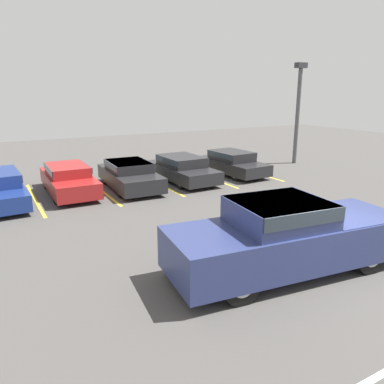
{
  "coord_description": "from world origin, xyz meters",
  "views": [
    {
      "loc": [
        -6.76,
        -5.83,
        4.28
      ],
      "look_at": [
        -0.85,
        4.68,
        1.0
      ],
      "focal_mm": 35.0,
      "sensor_mm": 36.0,
      "label": 1
    }
  ],
  "objects_px": {
    "parked_sedan_b": "(68,178)",
    "pickup_truck": "(289,236)",
    "parked_sedan_c": "(129,174)",
    "light_post": "(298,107)",
    "parked_sedan_d": "(182,168)",
    "parked_sedan_e": "(232,162)"
  },
  "relations": [
    {
      "from": "pickup_truck",
      "to": "parked_sedan_d",
      "type": "height_order",
      "value": "pickup_truck"
    },
    {
      "from": "parked_sedan_b",
      "to": "light_post",
      "type": "xyz_separation_m",
      "value": [
        13.46,
        0.43,
        2.68
      ]
    },
    {
      "from": "pickup_truck",
      "to": "parked_sedan_c",
      "type": "height_order",
      "value": "pickup_truck"
    },
    {
      "from": "parked_sedan_b",
      "to": "parked_sedan_e",
      "type": "height_order",
      "value": "parked_sedan_b"
    },
    {
      "from": "parked_sedan_c",
      "to": "parked_sedan_b",
      "type": "bearing_deg",
      "value": -97.26
    },
    {
      "from": "parked_sedan_c",
      "to": "light_post",
      "type": "xyz_separation_m",
      "value": [
        10.88,
        0.88,
        2.69
      ]
    },
    {
      "from": "pickup_truck",
      "to": "parked_sedan_e",
      "type": "xyz_separation_m",
      "value": [
        5.17,
        9.65,
        -0.26
      ]
    },
    {
      "from": "parked_sedan_c",
      "to": "parked_sedan_d",
      "type": "xyz_separation_m",
      "value": [
        2.72,
        0.08,
        0.0
      ]
    },
    {
      "from": "parked_sedan_c",
      "to": "light_post",
      "type": "bearing_deg",
      "value": 97.27
    },
    {
      "from": "parked_sedan_b",
      "to": "pickup_truck",
      "type": "bearing_deg",
      "value": 18.17
    },
    {
      "from": "parked_sedan_e",
      "to": "light_post",
      "type": "height_order",
      "value": "light_post"
    },
    {
      "from": "pickup_truck",
      "to": "parked_sedan_b",
      "type": "distance_m",
      "value": 10.45
    },
    {
      "from": "parked_sedan_d",
      "to": "light_post",
      "type": "bearing_deg",
      "value": 94.43
    },
    {
      "from": "parked_sedan_d",
      "to": "light_post",
      "type": "xyz_separation_m",
      "value": [
        8.17,
        0.8,
        2.68
      ]
    },
    {
      "from": "pickup_truck",
      "to": "light_post",
      "type": "bearing_deg",
      "value": 51.76
    },
    {
      "from": "parked_sedan_c",
      "to": "parked_sedan_d",
      "type": "bearing_deg",
      "value": 94.34
    },
    {
      "from": "parked_sedan_d",
      "to": "parked_sedan_e",
      "type": "height_order",
      "value": "parked_sedan_d"
    },
    {
      "from": "parked_sedan_c",
      "to": "light_post",
      "type": "relative_size",
      "value": 0.78
    },
    {
      "from": "light_post",
      "to": "parked_sedan_b",
      "type": "bearing_deg",
      "value": -178.17
    },
    {
      "from": "parked_sedan_b",
      "to": "parked_sedan_d",
      "type": "height_order",
      "value": "parked_sedan_b"
    },
    {
      "from": "parked_sedan_e",
      "to": "parked_sedan_c",
      "type": "bearing_deg",
      "value": -91.41
    },
    {
      "from": "parked_sedan_b",
      "to": "parked_sedan_c",
      "type": "distance_m",
      "value": 2.62
    }
  ]
}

